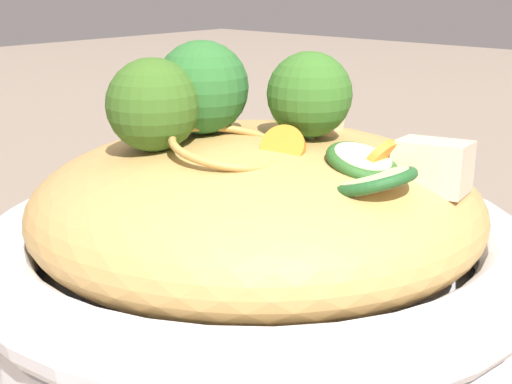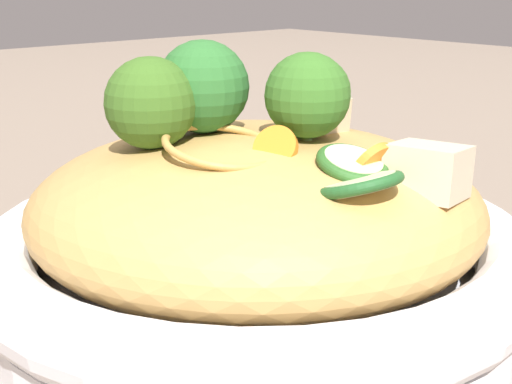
{
  "view_description": "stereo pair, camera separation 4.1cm",
  "coord_description": "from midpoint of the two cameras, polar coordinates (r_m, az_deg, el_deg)",
  "views": [
    {
      "loc": [
        -0.27,
        0.3,
        0.19
      ],
      "look_at": [
        0.0,
        0.0,
        0.07
      ],
      "focal_mm": 53.08,
      "sensor_mm": 36.0,
      "label": 1
    },
    {
      "loc": [
        -0.3,
        0.27,
        0.19
      ],
      "look_at": [
        0.0,
        0.0,
        0.07
      ],
      "focal_mm": 53.08,
      "sensor_mm": 36.0,
      "label": 2
    }
  ],
  "objects": [
    {
      "name": "zucchini_slices",
      "position": [
        0.41,
        -0.45,
        3.6
      ],
      "size": [
        0.22,
        0.09,
        0.04
      ],
      "color": "beige",
      "rests_on": "serving_bowl"
    },
    {
      "name": "broccoli_florets",
      "position": [
        0.41,
        -3.91,
        7.18
      ],
      "size": [
        0.12,
        0.17,
        0.06
      ],
      "color": "#9DB578",
      "rests_on": "serving_bowl"
    },
    {
      "name": "noodle_heap",
      "position": [
        0.42,
        -2.87,
        -1.14
      ],
      "size": [
        0.25,
        0.25,
        0.09
      ],
      "color": "tan",
      "rests_on": "serving_bowl"
    },
    {
      "name": "chicken_chunks",
      "position": [
        0.4,
        6.43,
        3.47
      ],
      "size": [
        0.12,
        0.05,
        0.04
      ],
      "color": "beige",
      "rests_on": "serving_bowl"
    },
    {
      "name": "serving_bowl",
      "position": [
        0.43,
        -2.78,
        -5.51
      ],
      "size": [
        0.31,
        0.31,
        0.06
      ],
      "color": "white",
      "rests_on": "ground_plane"
    },
    {
      "name": "carrot_coins",
      "position": [
        0.42,
        -0.87,
        4.18
      ],
      "size": [
        0.19,
        0.08,
        0.03
      ],
      "color": "orange",
      "rests_on": "serving_bowl"
    },
    {
      "name": "ground_plane",
      "position": [
        0.44,
        -2.73,
        -9.05
      ],
      "size": [
        3.0,
        3.0,
        0.0
      ],
      "primitive_type": "plane",
      "color": "#7A6A5C"
    }
  ]
}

